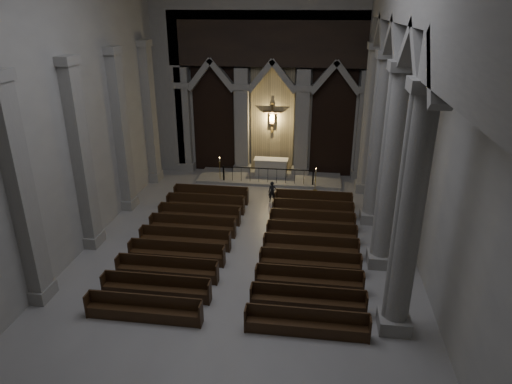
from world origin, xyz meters
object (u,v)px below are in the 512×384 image
(pews, at_px, (247,245))
(worshipper, at_px, (272,192))
(candle_stand_left, at_px, (220,175))
(altar, at_px, (271,167))
(altar_rail, at_px, (268,174))
(candle_stand_right, at_px, (315,185))

(pews, relative_size, worshipper, 9.21)
(candle_stand_left, distance_m, pews, 8.47)
(altar, bearing_deg, altar_rail, -92.50)
(candle_stand_left, height_order, candle_stand_right, candle_stand_left)
(altar_rail, xyz_separation_m, worshipper, (0.51, -2.41, -0.13))
(altar_rail, relative_size, candle_stand_right, 3.92)
(pews, bearing_deg, worshipper, 84.66)
(altar_rail, xyz_separation_m, candle_stand_left, (-2.86, 0.12, -0.28))
(altar_rail, distance_m, candle_stand_left, 2.88)
(worshipper, bearing_deg, candle_stand_right, 34.25)
(pews, bearing_deg, candle_stand_right, 69.24)
(candle_stand_right, xyz_separation_m, worshipper, (-2.25, -1.85, 0.19))
(pews, bearing_deg, altar, 89.66)
(candle_stand_right, xyz_separation_m, pews, (-2.76, -7.29, -0.08))
(altar, xyz_separation_m, altar_rail, (-0.05, -1.24, 0.02))
(altar, distance_m, pews, 9.10)
(altar, height_order, candle_stand_left, candle_stand_left)
(altar, distance_m, altar_rail, 1.24)
(altar_rail, bearing_deg, candle_stand_left, 177.56)
(candle_stand_right, height_order, pews, candle_stand_right)
(altar_rail, bearing_deg, candle_stand_right, -11.48)
(candle_stand_left, xyz_separation_m, pews, (2.86, -7.97, -0.12))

